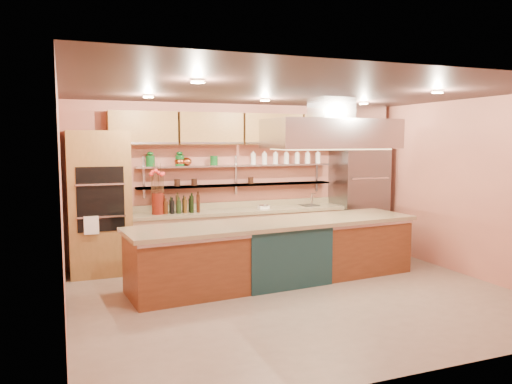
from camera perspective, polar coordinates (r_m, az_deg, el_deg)
name	(u,v)px	position (r m, az deg, el deg)	size (l,w,h in m)	color
floor	(297,296)	(7.10, 4.76, -11.81)	(6.00, 5.00, 0.02)	gray
ceiling	(299,91)	(6.79, 4.96, 11.40)	(6.00, 5.00, 0.02)	black
wall_back	(238,182)	(9.10, -2.08, 1.20)	(6.00, 0.04, 2.80)	#CA775F
wall_front	(421,224)	(4.71, 18.39, -3.53)	(6.00, 0.04, 2.80)	#CA775F
wall_left	(62,206)	(6.11, -21.30, -1.52)	(0.04, 5.00, 2.80)	#CA775F
wall_right	(470,188)	(8.55, 23.22, 0.42)	(0.04, 5.00, 2.80)	#CA775F
oven_stack	(99,203)	(8.33, -17.46, -1.24)	(0.95, 0.64, 2.30)	olive
refrigerator	(359,197)	(9.85, 11.66, -0.61)	(0.95, 0.72, 2.10)	slate
back_counter	(241,235)	(8.93, -1.73, -4.95)	(3.84, 0.64, 0.93)	tan
wall_shelf_lower	(238,185)	(8.97, -2.11, 0.80)	(3.60, 0.26, 0.03)	#B2B5BA
wall_shelf_upper	(238,166)	(8.94, -2.12, 3.04)	(3.60, 0.26, 0.03)	#B2B5BA
upper_cabinets	(241,129)	(8.90, -1.72, 7.21)	(4.60, 0.36, 0.55)	olive
range_hood	(331,134)	(7.86, 8.53, 6.59)	(2.00, 1.00, 0.45)	#B2B5BA
ceiling_downlights	(293,95)	(6.97, 4.22, 11.02)	(4.00, 2.80, 0.02)	#FFE5A5
island	(277,252)	(7.64, 2.42, -6.81)	(4.46, 0.97, 0.93)	brown
flower_vase	(158,204)	(8.41, -11.16, -1.31)	(0.20, 0.20, 0.36)	#5A160D
oil_bottle_cluster	(178,206)	(8.48, -8.88, -1.55)	(0.79, 0.22, 0.25)	black
kitchen_scale	(264,206)	(8.95, 0.88, -1.59)	(0.18, 0.13, 0.10)	white
bar_faucet	(312,199)	(9.46, 6.41, -0.82)	(0.03, 0.03, 0.23)	silver
copper_kettle	(187,162)	(8.68, -7.94, 3.47)	(0.18, 0.18, 0.14)	#B55429
green_canister	(214,161)	(8.80, -4.83, 3.60)	(0.14, 0.14, 0.16)	#114F1C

